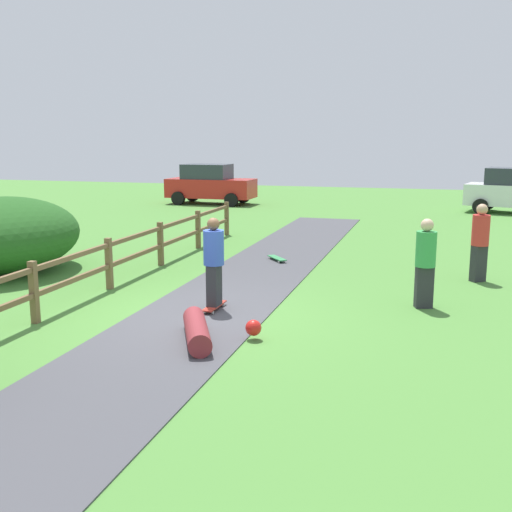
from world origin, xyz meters
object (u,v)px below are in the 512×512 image
at_px(parked_car_red, 210,184).
at_px(bystander_red, 480,239).
at_px(skateboard_loose, 277,258).
at_px(skater_fallen, 201,330).
at_px(bystander_green, 425,259).
at_px(skater_riding, 214,259).
at_px(bush_large, 1,235).

bearing_deg(parked_car_red, bystander_red, -50.03).
height_order(skateboard_loose, parked_car_red, parked_car_red).
bearing_deg(skater_fallen, skateboard_loose, 93.93).
bearing_deg(bystander_green, skater_riding, -160.74).
bearing_deg(skater_fallen, bystander_green, 42.96).
distance_m(skateboard_loose, parked_car_red, 14.45).
bearing_deg(parked_car_red, bush_large, -87.79).
height_order(skateboard_loose, bystander_green, bystander_green).
relative_size(skateboard_loose, bystander_green, 0.44).
bearing_deg(skateboard_loose, parked_car_red, 117.33).
bearing_deg(bystander_green, bystander_red, 66.59).
bearing_deg(bystander_green, skater_fallen, -137.04).
xyz_separation_m(skateboard_loose, parked_car_red, (-6.62, 12.81, 0.87)).
relative_size(skater_fallen, bystander_red, 0.90).
bearing_deg(skater_riding, bystander_green, 19.26).
xyz_separation_m(skater_riding, skateboard_loose, (-0.02, 4.83, -0.89)).
xyz_separation_m(bush_large, skater_fallen, (6.46, -3.54, -0.70)).
bearing_deg(skateboard_loose, skater_fallen, -86.07).
relative_size(skateboard_loose, bystander_red, 0.43).
xyz_separation_m(skater_fallen, skateboard_loose, (-0.45, 6.61, -0.11)).
xyz_separation_m(skater_fallen, bystander_red, (4.44, 5.69, 0.76)).
bearing_deg(skateboard_loose, skater_riding, -89.72).
bearing_deg(bush_large, skater_riding, -16.28).
relative_size(skater_riding, parked_car_red, 0.41).
bearing_deg(bystander_red, skater_riding, -141.25).
xyz_separation_m(bush_large, bystander_green, (9.78, -0.45, 0.04)).
bearing_deg(skateboard_loose, bush_large, -152.94).
bearing_deg(bush_large, skater_fallen, -28.71).
bearing_deg(bush_large, skateboard_loose, 27.06).
relative_size(skater_riding, bystander_green, 1.01).
height_order(skater_fallen, parked_car_red, parked_car_red).
xyz_separation_m(bystander_red, bystander_green, (-1.13, -2.60, -0.03)).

